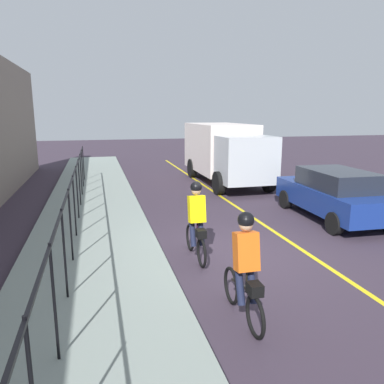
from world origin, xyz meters
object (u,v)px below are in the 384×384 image
object	(u,v)px
cyclist_follow	(245,268)
box_truck_background	(225,150)
patrol_sedan	(334,193)
cyclist_lead	(196,221)

from	to	relation	value
cyclist_follow	box_truck_background	bearing A→B (deg)	-17.43
patrol_sedan	cyclist_lead	bearing A→B (deg)	115.55
box_truck_background	cyclist_lead	bearing A→B (deg)	-23.15
patrol_sedan	box_truck_background	distance (m)	6.95
cyclist_lead	patrol_sedan	size ratio (longest dim) A/B	0.41
cyclist_follow	patrol_sedan	distance (m)	6.97
cyclist_follow	patrol_sedan	size ratio (longest dim) A/B	0.41
cyclist_follow	patrol_sedan	xyz separation A→B (m)	(4.85, -5.01, -0.09)
cyclist_lead	box_truck_background	xyz separation A→B (m)	(8.96, -3.82, 0.64)
cyclist_lead	cyclist_follow	world-z (taller)	same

